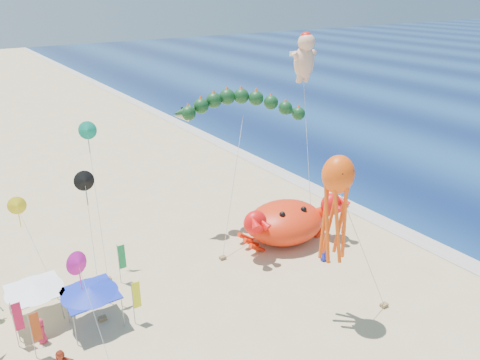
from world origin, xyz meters
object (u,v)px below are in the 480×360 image
Objects in this scene: octopus_kite at (336,201)px; dragon_kite at (242,110)px; canopy_blue at (89,291)px; cherub_kite at (305,56)px; crab_inflatable at (286,221)px; canopy_white at (34,287)px.

dragon_kite is at bearing 79.02° from octopus_kite.
octopus_kite is 3.15× the size of canopy_blue.
octopus_kite is (-10.84, -15.50, -5.85)m from cherub_kite.
cherub_kite reaches higher than octopus_kite.
dragon_kite is 9.01m from cherub_kite.
octopus_kite is at bearing -113.59° from crab_inflatable.
octopus_kite is at bearing -32.59° from canopy_white.
dragon_kite is 18.75m from canopy_blue.
crab_inflatable is 0.57× the size of cherub_kite.
dragon_kite is at bearing 105.04° from crab_inflatable.
crab_inflatable is at bearing 66.41° from octopus_kite.
octopus_kite is (-2.70, -13.94, -2.29)m from dragon_kite.
crab_inflatable is 19.87m from canopy_white.
dragon_kite reaches higher than crab_inflatable.
canopy_white is (-19.83, 0.98, 0.66)m from crab_inflatable.
crab_inflatable reaches higher than canopy_white.
canopy_white is at bearing -168.38° from dragon_kite.
cherub_kite is 4.59× the size of canopy_white.
cherub_kite is at bearing 42.88° from crab_inflatable.
crab_inflatable is at bearing 4.52° from canopy_blue.
canopy_white is at bearing 140.22° from canopy_blue.
canopy_blue is at bearing -158.70° from dragon_kite.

